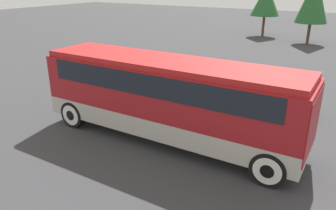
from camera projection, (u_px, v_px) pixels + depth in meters
The scene contains 5 objects.
ground_plane at pixel (168, 139), 13.04m from camera, with size 120.00×120.00×0.00m, color #38383A.
tour_bus at pixel (170, 93), 12.30m from camera, with size 10.31×2.56×3.20m.
parked_car_near at pixel (182, 78), 18.55m from camera, with size 4.67×1.97×1.38m.
parked_car_mid at pixel (259, 96), 15.69m from camera, with size 4.76×1.90×1.41m.
tree_left at pixel (266, 0), 35.13m from camera, with size 3.10×3.10×5.50m.
Camera 1 is at (6.06, -9.99, 5.95)m, focal length 35.00 mm.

